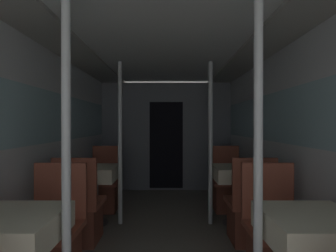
# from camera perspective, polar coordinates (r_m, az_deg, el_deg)

# --- Properties ---
(wall_left) EXTENTS (0.05, 6.45, 2.08)m
(wall_left) POSITION_cam_1_polar(r_m,az_deg,el_deg) (2.97, -26.27, -3.45)
(wall_left) COLOR silver
(wall_left) RESTS_ON ground_plane
(wall_right) EXTENTS (0.05, 6.45, 2.08)m
(wall_right) POSITION_cam_1_polar(r_m,az_deg,el_deg) (2.94, 24.73, -3.48)
(wall_right) COLOR silver
(wall_right) RESTS_ON ground_plane
(ceiling_panel) EXTENTS (2.54, 6.45, 0.07)m
(ceiling_panel) POSITION_cam_1_polar(r_m,az_deg,el_deg) (2.79, -0.91, 17.95)
(ceiling_panel) COLOR silver
(ceiling_panel) RESTS_ON wall_left
(bulkhead_far) EXTENTS (2.49, 0.09, 2.08)m
(bulkhead_far) POSITION_cam_1_polar(r_m,az_deg,el_deg) (5.09, -0.55, -2.31)
(bulkhead_far) COLOR slate
(bulkhead_far) RESTS_ON ground_plane
(dining_table_left_0) EXTENTS (0.56, 0.56, 0.73)m
(dining_table_left_0) POSITION_cam_1_polar(r_m,az_deg,el_deg) (1.96, -30.99, -19.61)
(dining_table_left_0) COLOR #4C4C51
(dining_table_left_0) RESTS_ON ground_plane
(chair_left_far_0) EXTENTS (0.45, 0.45, 0.94)m
(chair_left_far_0) POSITION_cam_1_polar(r_m,az_deg,el_deg) (2.52, -24.15, -22.85)
(chair_left_far_0) COLOR brown
(chair_left_far_0) RESTS_ON ground_plane
(support_pole_left_0) EXTENTS (0.06, 0.06, 2.08)m
(support_pole_left_0) POSITION_cam_1_polar(r_m,az_deg,el_deg) (1.71, -21.43, -7.70)
(support_pole_left_0) COLOR silver
(support_pole_left_0) RESTS_ON ground_plane
(dining_table_left_1) EXTENTS (0.56, 0.56, 0.73)m
(dining_table_left_1) POSITION_cam_1_polar(r_m,az_deg,el_deg) (3.54, -15.89, -10.44)
(dining_table_left_1) COLOR #4C4C51
(dining_table_left_1) RESTS_ON ground_plane
(chair_left_near_1) EXTENTS (0.45, 0.45, 0.94)m
(chair_left_near_1) POSITION_cam_1_polar(r_m,az_deg,el_deg) (3.13, -18.68, -18.13)
(chair_left_near_1) COLOR brown
(chair_left_near_1) RESTS_ON ground_plane
(chair_left_far_1) EXTENTS (0.45, 0.45, 0.94)m
(chair_left_far_1) POSITION_cam_1_polar(r_m,az_deg,el_deg) (4.12, -13.79, -13.54)
(chair_left_far_1) COLOR brown
(chair_left_far_1) RESTS_ON ground_plane
(support_pole_left_1) EXTENTS (0.06, 0.06, 2.08)m
(support_pole_left_1) POSITION_cam_1_polar(r_m,az_deg,el_deg) (3.41, -10.55, -3.60)
(support_pole_left_1) COLOR silver
(support_pole_left_1) RESTS_ON ground_plane
(dining_table_right_0) EXTENTS (0.56, 0.56, 0.73)m
(dining_table_right_0) POSITION_cam_1_polar(r_m,az_deg,el_deg) (1.92, 28.77, -19.96)
(dining_table_right_0) COLOR #4C4C51
(dining_table_right_0) RESTS_ON ground_plane
(chair_right_far_0) EXTENTS (0.45, 0.45, 0.94)m
(chair_right_far_0) POSITION_cam_1_polar(r_m,az_deg,el_deg) (2.50, 22.24, -23.10)
(chair_right_far_0) COLOR brown
(chair_right_far_0) RESTS_ON ground_plane
(support_pole_right_0) EXTENTS (0.06, 0.06, 2.08)m
(support_pole_right_0) POSITION_cam_1_polar(r_m,az_deg,el_deg) (1.69, 18.87, -7.81)
(support_pole_right_0) COLOR silver
(support_pole_right_0) RESTS_ON ground_plane
(dining_table_right_1) EXTENTS (0.56, 0.56, 0.73)m
(dining_table_right_1) POSITION_cam_1_polar(r_m,az_deg,el_deg) (3.52, 14.46, -10.50)
(dining_table_right_1) COLOR #4C4C51
(dining_table_right_1) RESTS_ON ground_plane
(chair_right_near_1) EXTENTS (0.45, 0.45, 0.94)m
(chair_right_near_1) POSITION_cam_1_polar(r_m,az_deg,el_deg) (3.11, 17.08, -18.25)
(chair_right_near_1) COLOR brown
(chair_right_near_1) RESTS_ON ground_plane
(chair_right_far_1) EXTENTS (0.45, 0.45, 0.94)m
(chair_right_far_1) POSITION_cam_1_polar(r_m,az_deg,el_deg) (4.11, 12.51, -13.59)
(chair_right_far_1) COLOR brown
(chair_right_far_1) RESTS_ON ground_plane
(support_pole_right_1) EXTENTS (0.06, 0.06, 2.08)m
(support_pole_right_1) POSITION_cam_1_polar(r_m,az_deg,el_deg) (3.40, 9.08, -3.62)
(support_pole_right_1) COLOR silver
(support_pole_right_1) RESTS_ON ground_plane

